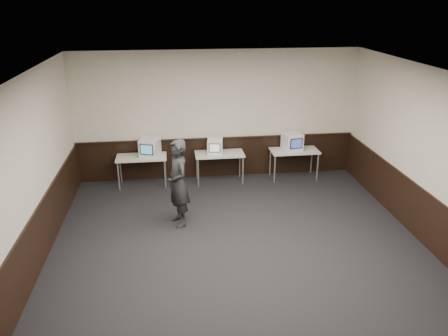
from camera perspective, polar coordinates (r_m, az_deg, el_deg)
The scene contains 16 objects.
floor at distance 7.88m, azimuth 2.47°, elevation -12.07°, with size 8.00×8.00×0.00m, color black.
ceiling at distance 6.66m, azimuth 2.92°, elevation 11.49°, with size 8.00×8.00×0.00m, color white.
back_wall at distance 10.88m, azimuth -0.86°, elevation 6.87°, with size 7.00×7.00×0.00m, color silver.
left_wall at distance 7.41m, azimuth -25.09°, elevation -2.47°, with size 8.00×8.00×0.00m, color silver.
right_wall at distance 8.42m, azimuth 26.87°, elevation -0.01°, with size 8.00×8.00×0.00m, color silver.
wainscot_back at distance 11.19m, azimuth -0.82°, elevation 1.39°, with size 6.98×0.04×1.00m, color black.
wainscot_left at distance 7.88m, azimuth -23.68°, elevation -9.80°, with size 0.04×7.98×1.00m, color black.
wainscot_right at distance 8.83m, azimuth 25.57°, elevation -6.66°, with size 0.04×7.98×1.00m, color black.
wainscot_rail at distance 11.00m, azimuth -0.82°, elevation 3.90°, with size 6.98×0.06×0.04m, color black.
desk_left at distance 10.74m, azimuth -10.72°, elevation 1.14°, with size 1.20×0.60×0.75m.
desk_center at distance 10.77m, azimuth -0.60°, elevation 1.59°, with size 1.20×0.60×0.75m.
desk_right at distance 11.14m, azimuth 9.17°, elevation 1.99°, with size 1.20×0.60×0.75m.
emac_left at distance 10.65m, azimuth -9.67°, elevation 2.67°, with size 0.55×0.56×0.43m.
emac_center at distance 10.69m, azimuth -1.18°, elevation 2.87°, with size 0.42×0.44×0.37m.
emac_right at distance 11.04m, azimuth 8.90°, elevation 3.42°, with size 0.51×0.53×0.43m.
person at distance 8.70m, azimuth -6.04°, elevation -2.01°, with size 0.66×0.43×1.80m, color black.
Camera 1 is at (-1.14, -6.46, 4.37)m, focal length 35.00 mm.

